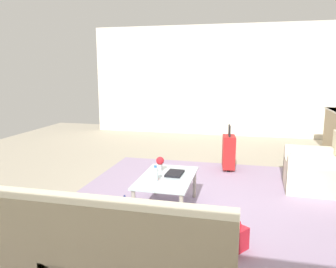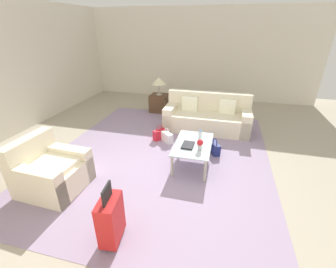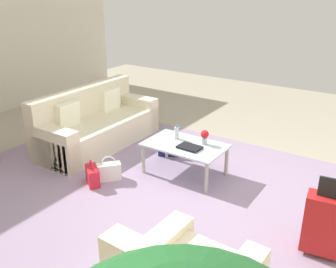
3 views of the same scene
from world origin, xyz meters
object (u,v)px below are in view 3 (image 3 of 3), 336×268
at_px(coffee_table_book, 190,147).
at_px(handbag_red, 92,175).
at_px(couch, 95,126).
at_px(coffee_table, 185,148).
at_px(handbag_white, 109,171).
at_px(handbag_navy, 169,148).
at_px(suitcase_red, 325,224).
at_px(water_bottle, 177,133).
at_px(flower_vase, 205,136).

bearing_deg(coffee_table_book, handbag_red, 42.36).
relative_size(couch, coffee_table, 1.95).
bearing_deg(handbag_white, coffee_table_book, -144.46).
distance_m(handbag_navy, handbag_red, 1.36).
bearing_deg(suitcase_red, handbag_red, 4.47).
bearing_deg(water_bottle, suitcase_red, 160.02).
xyz_separation_m(couch, water_bottle, (-1.60, -0.00, 0.23)).
xyz_separation_m(coffee_table, coffee_table_book, (-0.12, 0.08, 0.07)).
bearing_deg(couch, water_bottle, -180.00).
relative_size(coffee_table, water_bottle, 5.38).
relative_size(flower_vase, handbag_white, 0.57).
height_order(water_bottle, suitcase_red, suitcase_red).
bearing_deg(couch, coffee_table_book, 174.63).
relative_size(water_bottle, handbag_navy, 0.57).
xyz_separation_m(water_bottle, flower_vase, (-0.42, -0.05, 0.03)).
xyz_separation_m(coffee_table_book, handbag_red, (0.99, 0.84, -0.34)).
distance_m(water_bottle, suitcase_red, 2.35).
bearing_deg(coffee_table, suitcase_red, 160.71).
height_order(suitcase_red, handbag_navy, suitcase_red).
bearing_deg(suitcase_red, coffee_table, -19.29).
xyz_separation_m(flower_vase, handbag_red, (1.09, 1.07, -0.45)).
height_order(coffee_table_book, suitcase_red, suitcase_red).
xyz_separation_m(handbag_white, handbag_red, (0.11, 0.21, 0.00)).
bearing_deg(handbag_red, handbag_navy, -104.93).
bearing_deg(flower_vase, coffee_table, 34.29).
height_order(couch, coffee_table, couch).
bearing_deg(coffee_table, handbag_red, 46.59).
bearing_deg(handbag_white, couch, -38.47).
relative_size(suitcase_red, handbag_red, 2.37).
xyz_separation_m(coffee_table_book, suitcase_red, (-1.88, 0.62, -0.11)).
bearing_deg(handbag_red, couch, -48.07).
height_order(couch, flower_vase, couch).
bearing_deg(handbag_navy, suitcase_red, 156.56).
bearing_deg(handbag_red, handbag_white, -116.74).
height_order(handbag_navy, handbag_red, same).
height_order(couch, water_bottle, couch).
relative_size(couch, handbag_white, 5.99).
distance_m(handbag_white, handbag_navy, 1.14).
height_order(coffee_table, coffee_table_book, coffee_table_book).
distance_m(coffee_table, handbag_white, 1.08).
xyz_separation_m(suitcase_red, handbag_navy, (2.52, -1.09, -0.23)).
height_order(couch, handbag_red, couch).
relative_size(couch, suitcase_red, 2.52).
relative_size(couch, coffee_table_book, 6.97).
xyz_separation_m(couch, coffee_table, (-1.80, 0.10, 0.08)).
distance_m(water_bottle, handbag_red, 1.30).
height_order(suitcase_red, handbag_white, suitcase_red).
bearing_deg(water_bottle, handbag_navy, -42.28).
bearing_deg(coffee_table_book, water_bottle, -27.34).
distance_m(coffee_table_book, handbag_red, 1.35).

